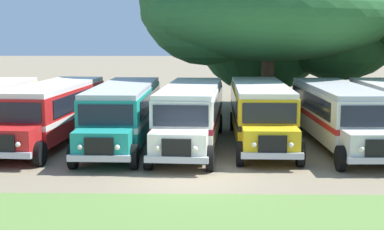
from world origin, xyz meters
The scene contains 7 objects.
ground_plane centered at (0.00, 0.00, 0.00)m, with size 220.00×220.00×0.00m, color #84755B.
parked_bus_slot_1 centered at (-6.80, 6.69, 1.58)m, with size 3.44×10.96×2.82m.
parked_bus_slot_2 centered at (-3.29, 6.21, 1.58)m, with size 2.85×10.86×2.82m.
parked_bus_slot_3 centered at (-0.07, 6.01, 1.58)m, with size 3.36×10.94×2.82m.
parked_bus_slot_4 centered at (3.27, 6.77, 1.58)m, with size 2.86×10.86×2.82m.
parked_bus_slot_5 centered at (6.86, 6.06, 1.58)m, with size 2.93×10.87×2.82m.
broad_shade_tree centered at (5.09, 16.46, 6.51)m, with size 17.59×16.65×11.48m.
Camera 1 is at (0.48, -19.57, 5.25)m, focal length 51.39 mm.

